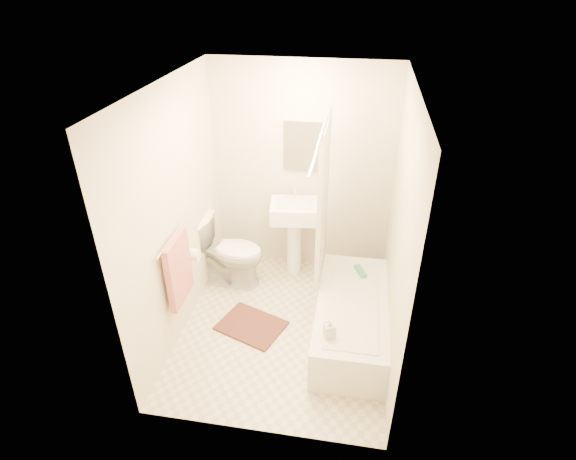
% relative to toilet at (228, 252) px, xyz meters
% --- Properties ---
extents(floor, '(2.40, 2.40, 0.00)m').
position_rel_toilet_xyz_m(floor, '(0.75, -0.66, -0.40)').
color(floor, beige).
rests_on(floor, ground).
extents(ceiling, '(2.40, 2.40, 0.00)m').
position_rel_toilet_xyz_m(ceiling, '(0.75, -0.66, 2.00)').
color(ceiling, white).
rests_on(ceiling, ground).
extents(wall_back, '(2.00, 0.02, 2.40)m').
position_rel_toilet_xyz_m(wall_back, '(0.75, 0.54, 0.80)').
color(wall_back, beige).
rests_on(wall_back, ground).
extents(wall_left, '(0.02, 2.40, 2.40)m').
position_rel_toilet_xyz_m(wall_left, '(-0.25, -0.66, 0.80)').
color(wall_left, beige).
rests_on(wall_left, ground).
extents(wall_right, '(0.02, 2.40, 2.40)m').
position_rel_toilet_xyz_m(wall_right, '(1.75, -0.66, 0.80)').
color(wall_right, beige).
rests_on(wall_right, ground).
extents(mirror, '(0.40, 0.03, 0.55)m').
position_rel_toilet_xyz_m(mirror, '(0.75, 0.52, 1.10)').
color(mirror, white).
rests_on(mirror, wall_back).
extents(curtain_rod, '(0.03, 1.70, 0.03)m').
position_rel_toilet_xyz_m(curtain_rod, '(1.05, -0.56, 1.60)').
color(curtain_rod, silver).
rests_on(curtain_rod, wall_back).
extents(shower_curtain, '(0.04, 0.80, 1.55)m').
position_rel_toilet_xyz_m(shower_curtain, '(1.05, -0.16, 0.82)').
color(shower_curtain, silver).
rests_on(shower_curtain, curtain_rod).
extents(towel_bar, '(0.02, 0.60, 0.02)m').
position_rel_toilet_xyz_m(towel_bar, '(-0.21, -0.91, 0.70)').
color(towel_bar, silver).
rests_on(towel_bar, wall_left).
extents(towel, '(0.06, 0.45, 0.66)m').
position_rel_toilet_xyz_m(towel, '(-0.18, -0.91, 0.38)').
color(towel, '#CC7266').
rests_on(towel, towel_bar).
extents(toilet_paper, '(0.11, 0.12, 0.12)m').
position_rel_toilet_xyz_m(toilet_paper, '(-0.18, -0.54, 0.30)').
color(toilet_paper, white).
rests_on(toilet_paper, wall_left).
extents(toilet, '(0.85, 0.53, 0.80)m').
position_rel_toilet_xyz_m(toilet, '(0.00, 0.00, 0.00)').
color(toilet, white).
rests_on(toilet, floor).
extents(sink, '(0.57, 0.48, 1.02)m').
position_rel_toilet_xyz_m(sink, '(0.70, 0.29, 0.11)').
color(sink, white).
rests_on(sink, floor).
extents(bathtub, '(0.66, 1.52, 0.43)m').
position_rel_toilet_xyz_m(bathtub, '(1.42, -0.67, -0.19)').
color(bathtub, silver).
rests_on(bathtub, floor).
extents(bath_mat, '(0.76, 0.66, 0.02)m').
position_rel_toilet_xyz_m(bath_mat, '(0.42, -0.71, -0.39)').
color(bath_mat, '#4F251C').
rests_on(bath_mat, floor).
extents(soap_bottle, '(0.12, 0.12, 0.20)m').
position_rel_toilet_xyz_m(soap_bottle, '(1.23, -1.17, 0.12)').
color(soap_bottle, silver).
rests_on(soap_bottle, bathtub).
extents(scrub_brush, '(0.14, 0.21, 0.04)m').
position_rel_toilet_xyz_m(scrub_brush, '(1.47, -0.20, 0.05)').
color(scrub_brush, '#30A162').
rests_on(scrub_brush, bathtub).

